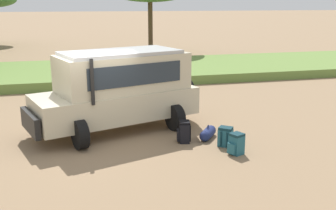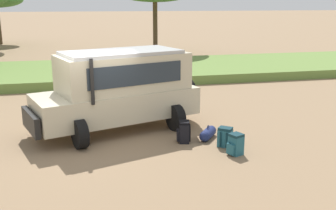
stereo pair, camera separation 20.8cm
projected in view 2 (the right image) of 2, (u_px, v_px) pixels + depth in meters
The scene contains 7 objects.
ground_plane at pixel (97, 140), 11.29m from camera, with size 320.00×320.00×0.00m, color #8C7051.
grass_bank at pixel (86, 72), 20.90m from camera, with size 120.00×7.00×0.44m.
safari_vehicle at pixel (120, 88), 11.96m from camera, with size 5.45×3.62×2.44m.
backpack_beside_front_wheel at pixel (236, 144), 10.16m from camera, with size 0.46×0.41×0.56m.
backpack_cluster_center at pixel (225, 137), 10.73m from camera, with size 0.47×0.47×0.55m.
backpack_near_rear_wheel at pixel (184, 132), 11.05m from camera, with size 0.43×0.43×0.61m.
duffel_bag_low_black_case at pixel (208, 133), 11.39m from camera, with size 0.67×0.78×0.40m.
Camera 2 is at (-0.42, -10.85, 3.85)m, focal length 42.00 mm.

